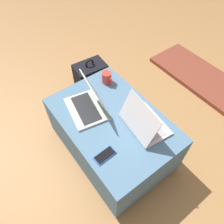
{
  "coord_description": "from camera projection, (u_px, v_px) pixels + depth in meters",
  "views": [
    {
      "loc": [
        0.75,
        -0.57,
        1.73
      ],
      "look_at": [
        -0.0,
        -0.0,
        0.53
      ],
      "focal_mm": 35.0,
      "sensor_mm": 36.0,
      "label": 1
    }
  ],
  "objects": [
    {
      "name": "ground_plane",
      "position": [
        112.0,
        149.0,
        1.94
      ],
      "size": [
        14.0,
        14.0,
        0.0
      ],
      "primitive_type": "plane",
      "color": "#9E7042"
    },
    {
      "name": "ottoman",
      "position": [
        112.0,
        135.0,
        1.76
      ],
      "size": [
        0.96,
        0.66,
        0.45
      ],
      "color": "#2A3D4E",
      "rests_on": "ground_plane"
    },
    {
      "name": "laptop_near",
      "position": [
        90.0,
        104.0,
        1.61
      ],
      "size": [
        0.37,
        0.32,
        0.26
      ],
      "rotation": [
        0.0,
        0.0,
        -0.19
      ],
      "color": "silver",
      "rests_on": "ottoman"
    },
    {
      "name": "laptop_far",
      "position": [
        143.0,
        122.0,
        1.51
      ],
      "size": [
        0.35,
        0.27,
        0.23
      ],
      "rotation": [
        0.0,
        0.0,
        3.03
      ],
      "color": "silver",
      "rests_on": "ottoman"
    },
    {
      "name": "cell_phone",
      "position": [
        105.0,
        155.0,
        1.4
      ],
      "size": [
        0.08,
        0.15,
        0.01
      ],
      "rotation": [
        0.0,
        0.0,
        0.05
      ],
      "color": "#1E4C9E",
      "rests_on": "ottoman"
    },
    {
      "name": "backpack",
      "position": [
        91.0,
        84.0,
        2.14
      ],
      "size": [
        0.26,
        0.3,
        0.52
      ],
      "rotation": [
        0.0,
        0.0,
        -1.66
      ],
      "color": "black",
      "rests_on": "ground_plane"
    },
    {
      "name": "coffee_mug",
      "position": [
        107.0,
        78.0,
        1.79
      ],
      "size": [
        0.12,
        0.08,
        0.1
      ],
      "color": "red",
      "rests_on": "ottoman"
    },
    {
      "name": "fireplace_hearth",
      "position": [
        209.0,
        83.0,
        2.43
      ],
      "size": [
        1.4,
        0.5,
        0.04
      ],
      "color": "brown",
      "rests_on": "ground_plane"
    }
  ]
}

